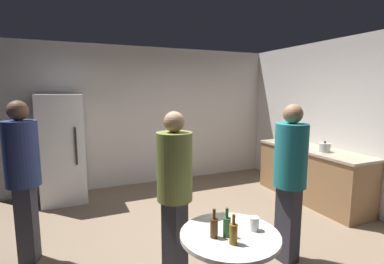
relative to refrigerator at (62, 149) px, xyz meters
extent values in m
cube|color=#7A6651|center=(1.59, -2.20, -0.95)|extent=(5.20, 5.20, 0.10)
cube|color=silver|center=(1.59, 0.43, 0.45)|extent=(5.32, 0.06, 2.70)
cube|color=silver|center=(4.22, -2.20, 0.45)|extent=(0.06, 5.20, 2.70)
cube|color=white|center=(0.00, 0.00, 0.00)|extent=(0.70, 0.65, 1.80)
cube|color=#262628|center=(0.21, -0.34, 0.09)|extent=(0.03, 0.03, 0.60)
cube|color=olive|center=(3.87, -1.62, -0.47)|extent=(0.60, 2.00, 0.86)
cube|color=tan|center=(3.87, -1.62, -0.02)|extent=(0.64, 2.04, 0.04)
cylinder|color=#B2B2B7|center=(3.82, -1.91, 0.07)|extent=(0.17, 0.17, 0.14)
sphere|color=black|center=(3.82, -1.91, 0.16)|extent=(0.04, 0.04, 0.04)
cone|color=#B2B2B7|center=(3.94, -1.91, 0.08)|extent=(0.09, 0.04, 0.06)
cylinder|color=#3F141E|center=(3.86, -1.23, 0.11)|extent=(0.08, 0.08, 0.22)
cylinder|color=#3F141E|center=(3.86, -1.23, 0.26)|extent=(0.03, 0.03, 0.09)
cylinder|color=beige|center=(1.26, -3.32, -0.18)|extent=(0.80, 0.80, 0.03)
cylinder|color=#8C5919|center=(1.20, -3.46, -0.09)|extent=(0.06, 0.06, 0.15)
cylinder|color=#8C5919|center=(1.20, -3.46, 0.02)|extent=(0.02, 0.02, 0.08)
cylinder|color=#593314|center=(1.11, -3.32, -0.09)|extent=(0.06, 0.06, 0.15)
cylinder|color=#593314|center=(1.11, -3.32, 0.02)|extent=(0.02, 0.02, 0.08)
cylinder|color=#26662D|center=(1.21, -3.34, -0.09)|extent=(0.06, 0.06, 0.15)
cylinder|color=#26662D|center=(1.21, -3.34, 0.02)|extent=(0.02, 0.02, 0.08)
cylinder|color=white|center=(1.47, -3.35, -0.11)|extent=(0.08, 0.08, 0.11)
cube|color=#2D2D38|center=(1.02, -2.68, -0.49)|extent=(0.28, 0.27, 0.83)
cylinder|color=olive|center=(1.02, -2.68, 0.25)|extent=(0.48, 0.48, 0.65)
sphere|color=tan|center=(1.02, -2.68, 0.68)|extent=(0.20, 0.20, 0.20)
cube|color=#2D2D38|center=(2.25, -2.87, -0.47)|extent=(0.20, 0.24, 0.85)
cylinder|color=#1E727A|center=(2.25, -2.87, 0.29)|extent=(0.38, 0.38, 0.67)
sphere|color=#8C6647|center=(2.25, -2.87, 0.72)|extent=(0.20, 0.20, 0.20)
cube|color=#2D2D38|center=(-0.35, -1.78, -0.47)|extent=(0.21, 0.25, 0.87)
cylinder|color=navy|center=(-0.35, -1.78, 0.31)|extent=(0.40, 0.40, 0.69)
sphere|color=brown|center=(-0.35, -1.78, 0.76)|extent=(0.21, 0.21, 0.21)
camera|label=1|loc=(0.13, -5.17, 0.97)|focal=26.93mm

